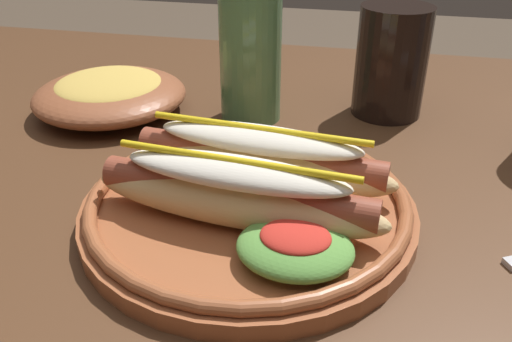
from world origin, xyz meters
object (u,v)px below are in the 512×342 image
object	(u,v)px
soda_cup	(391,62)
side_bowl	(110,93)
glass_bottle	(250,47)
hot_dog_plate	(250,195)

from	to	relation	value
soda_cup	side_bowl	size ratio (longest dim) A/B	0.70
soda_cup	glass_bottle	world-z (taller)	glass_bottle
hot_dog_plate	side_bowl	world-z (taller)	hot_dog_plate
hot_dog_plate	side_bowl	xyz separation A→B (m)	(-0.22, 0.19, -0.00)
soda_cup	glass_bottle	xyz separation A→B (m)	(-0.16, -0.05, 0.02)
hot_dog_plate	side_bowl	bearing A→B (deg)	139.23
soda_cup	glass_bottle	size ratio (longest dim) A/B	0.56
soda_cup	side_bowl	world-z (taller)	soda_cup
hot_dog_plate	side_bowl	size ratio (longest dim) A/B	1.54
hot_dog_plate	soda_cup	bearing A→B (deg)	67.28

